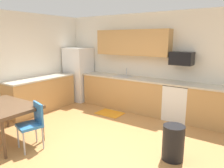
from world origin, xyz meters
The scene contains 18 objects.
ground_plane centered at (0.00, 0.00, 0.00)m, with size 12.00×12.00×0.00m, color #B77F47.
wall_back centered at (0.00, 2.65, 1.35)m, with size 5.80×0.10×2.70m, color silver.
wall_left centered at (-2.65, 0.00, 1.35)m, with size 0.10×5.80×2.70m, color silver.
cabinet_run_back centered at (-0.47, 2.30, 0.45)m, with size 2.56×0.60×0.90m, color tan.
cabinet_run_back_right centered at (1.91, 2.30, 0.45)m, with size 0.99×0.60×0.90m, color tan.
cabinet_run_left centered at (-2.30, 0.80, 0.45)m, with size 0.60×2.00×0.90m, color tan.
countertop_back centered at (0.00, 2.30, 0.92)m, with size 4.80×0.64×0.04m, color beige.
countertop_left centered at (-2.30, 0.80, 0.92)m, with size 0.64×2.00×0.04m, color beige.
upper_cabinets_back centered at (-0.30, 2.43, 1.90)m, with size 2.20×0.34×0.70m, color tan.
refrigerator centered at (-2.18, 2.22, 0.86)m, with size 0.76×0.70×1.72m, color white.
oven_range centered at (1.11, 2.30, 0.46)m, with size 0.60×0.60×0.91m.
microwave centered at (1.11, 2.40, 1.53)m, with size 0.54×0.36×0.32m, color black.
sink_basin centered at (-0.50, 2.30, 0.88)m, with size 0.48×0.40×0.14m, color #A5A8AD.
sink_faucet centered at (-0.50, 2.48, 1.04)m, with size 0.02×0.02×0.24m, color #B2B5BA.
dining_table centered at (-1.33, -0.81, 0.68)m, with size 1.40×0.90×0.74m.
chair_near_table centered at (-0.62, -0.67, 0.50)m, with size 0.49×0.49×0.85m.
trash_bin centered at (1.66, 0.40, 0.30)m, with size 0.36×0.36×0.60m, color black.
floor_mat centered at (-0.52, 1.65, 0.01)m, with size 0.70×0.50×0.01m, color orange.
Camera 1 is at (2.68, -2.90, 2.00)m, focal length 34.32 mm.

